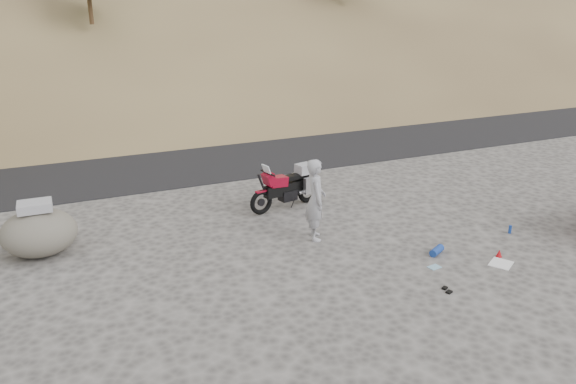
# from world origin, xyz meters

# --- Properties ---
(ground) EXTENTS (140.00, 140.00, 0.00)m
(ground) POSITION_xyz_m (0.00, 0.00, 0.00)
(ground) COLOR #464341
(ground) RESTS_ON ground
(road) EXTENTS (120.00, 7.00, 0.05)m
(road) POSITION_xyz_m (0.00, 9.00, 0.00)
(road) COLOR black
(road) RESTS_ON ground
(motorcycle) EXTENTS (2.18, 0.92, 1.31)m
(motorcycle) POSITION_xyz_m (-0.51, 2.90, 0.56)
(motorcycle) COLOR black
(motorcycle) RESTS_ON ground
(man) EXTENTS (0.64, 0.80, 1.90)m
(man) POSITION_xyz_m (-0.75, 0.82, 0.00)
(man) COLOR #98989D
(man) RESTS_ON ground
(boulder) EXTENTS (1.84, 1.66, 1.21)m
(boulder) POSITION_xyz_m (-6.58, 2.42, 0.53)
(boulder) COLOR #56524A
(boulder) RESTS_ON ground
(gear_white_cloth) EXTENTS (0.62, 0.61, 0.02)m
(gear_white_cloth) POSITION_xyz_m (2.25, -1.93, 0.01)
(gear_white_cloth) COLOR white
(gear_white_cloth) RESTS_ON ground
(gear_blue_mat) EXTENTS (0.45, 0.35, 0.17)m
(gear_blue_mat) POSITION_xyz_m (1.30, -1.00, 0.08)
(gear_blue_mat) COLOR navy
(gear_blue_mat) RESTS_ON ground
(gear_bottle) EXTENTS (0.08, 0.08, 0.20)m
(gear_bottle) POSITION_xyz_m (3.60, -0.77, 0.10)
(gear_bottle) COLOR navy
(gear_bottle) RESTS_ON ground
(gear_funnel) EXTENTS (0.16, 0.16, 0.17)m
(gear_funnel) POSITION_xyz_m (2.46, -1.64, 0.08)
(gear_funnel) COLOR #AA0B10
(gear_funnel) RESTS_ON ground
(gear_glove_a) EXTENTS (0.15, 0.13, 0.04)m
(gear_glove_a) POSITION_xyz_m (0.48, -2.46, 0.02)
(gear_glove_a) COLOR black
(gear_glove_a) RESTS_ON ground
(gear_glove_b) EXTENTS (0.14, 0.13, 0.04)m
(gear_glove_b) POSITION_xyz_m (0.50, -2.30, 0.02)
(gear_glove_b) COLOR black
(gear_glove_b) RESTS_ON ground
(gear_blue_cloth) EXTENTS (0.29, 0.23, 0.01)m
(gear_blue_cloth) POSITION_xyz_m (0.87, -1.49, 0.01)
(gear_blue_cloth) COLOR #7DAAC1
(gear_blue_cloth) RESTS_ON ground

